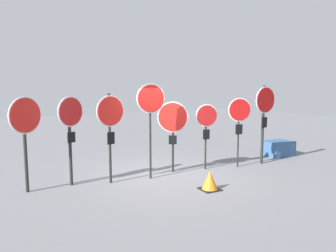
% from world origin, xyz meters
% --- Properties ---
extents(ground_plane, '(40.00, 40.00, 0.00)m').
position_xyz_m(ground_plane, '(0.00, 0.00, 0.00)').
color(ground_plane, slate).
extents(stop_sign_0, '(0.76, 0.50, 2.32)m').
position_xyz_m(stop_sign_0, '(-3.53, 0.21, 1.66)').
color(stop_sign_0, black).
rests_on(stop_sign_0, ground).
extents(stop_sign_1, '(0.69, 0.39, 2.31)m').
position_xyz_m(stop_sign_1, '(-2.47, 0.26, 1.62)').
color(stop_sign_1, black).
rests_on(stop_sign_1, ground).
extents(stop_sign_2, '(0.79, 0.23, 2.37)m').
position_xyz_m(stop_sign_2, '(-1.52, -0.02, 1.70)').
color(stop_sign_2, black).
rests_on(stop_sign_2, ground).
extents(stop_sign_3, '(0.81, 0.13, 2.63)m').
position_xyz_m(stop_sign_3, '(-0.42, -0.15, 2.01)').
color(stop_sign_3, black).
rests_on(stop_sign_3, ground).
extents(stop_sign_4, '(0.77, 0.51, 2.11)m').
position_xyz_m(stop_sign_4, '(0.44, 0.17, 1.50)').
color(stop_sign_4, black).
rests_on(stop_sign_4, ground).
extents(stop_sign_5, '(0.68, 0.19, 2.01)m').
position_xyz_m(stop_sign_5, '(1.50, -0.01, 1.48)').
color(stop_sign_5, black).
rests_on(stop_sign_5, ground).
extents(stop_sign_6, '(0.71, 0.26, 2.19)m').
position_xyz_m(stop_sign_6, '(2.55, -0.28, 1.64)').
color(stop_sign_6, black).
rests_on(stop_sign_6, ground).
extents(stop_sign_7, '(0.86, 0.18, 2.57)m').
position_xyz_m(stop_sign_7, '(3.56, -0.30, 1.78)').
color(stop_sign_7, black).
rests_on(stop_sign_7, ground).
extents(traffic_cone_0, '(0.48, 0.48, 0.48)m').
position_xyz_m(traffic_cone_0, '(0.47, -1.69, 0.24)').
color(traffic_cone_0, black).
rests_on(traffic_cone_0, ground).
extents(storage_crate, '(0.98, 0.75, 0.54)m').
position_xyz_m(storage_crate, '(4.96, 0.35, 0.27)').
color(storage_crate, '#335684').
rests_on(storage_crate, ground).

